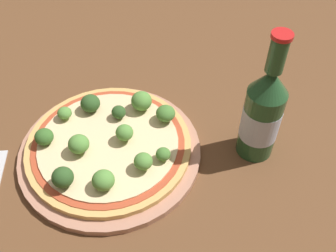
# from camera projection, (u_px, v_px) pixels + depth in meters

# --- Properties ---
(ground_plane) EXTENTS (3.00, 3.00, 0.00)m
(ground_plane) POSITION_uv_depth(u_px,v_px,m) (105.00, 143.00, 0.67)
(ground_plane) COLOR brown
(plate) EXTENTS (0.30, 0.30, 0.01)m
(plate) POSITION_uv_depth(u_px,v_px,m) (112.00, 151.00, 0.65)
(plate) COLOR tan
(plate) RESTS_ON ground_plane
(pizza) EXTENTS (0.27, 0.27, 0.01)m
(pizza) POSITION_uv_depth(u_px,v_px,m) (109.00, 144.00, 0.65)
(pizza) COLOR tan
(pizza) RESTS_ON plate
(broccoli_floret_0) EXTENTS (0.02, 0.02, 0.02)m
(broccoli_floret_0) POSITION_uv_depth(u_px,v_px,m) (163.00, 154.00, 0.61)
(broccoli_floret_0) COLOR #7A9E5B
(broccoli_floret_0) RESTS_ON pizza
(broccoli_floret_1) EXTENTS (0.03, 0.03, 0.03)m
(broccoli_floret_1) POSITION_uv_depth(u_px,v_px,m) (92.00, 103.00, 0.68)
(broccoli_floret_1) COLOR #7A9E5B
(broccoli_floret_1) RESTS_ON pizza
(broccoli_floret_2) EXTENTS (0.03, 0.03, 0.03)m
(broccoli_floret_2) POSITION_uv_depth(u_px,v_px,m) (124.00, 133.00, 0.63)
(broccoli_floret_2) COLOR #7A9E5B
(broccoli_floret_2) RESTS_ON pizza
(broccoli_floret_3) EXTENTS (0.02, 0.02, 0.02)m
(broccoli_floret_3) POSITION_uv_depth(u_px,v_px,m) (65.00, 113.00, 0.67)
(broccoli_floret_3) COLOR #7A9E5B
(broccoli_floret_3) RESTS_ON pizza
(broccoli_floret_4) EXTENTS (0.04, 0.04, 0.04)m
(broccoli_floret_4) POSITION_uv_depth(u_px,v_px,m) (141.00, 101.00, 0.68)
(broccoli_floret_4) COLOR #7A9E5B
(broccoli_floret_4) RESTS_ON pizza
(broccoli_floret_5) EXTENTS (0.03, 0.03, 0.03)m
(broccoli_floret_5) POSITION_uv_depth(u_px,v_px,m) (79.00, 144.00, 0.61)
(broccoli_floret_5) COLOR #7A9E5B
(broccoli_floret_5) RESTS_ON pizza
(broccoli_floret_6) EXTENTS (0.03, 0.03, 0.03)m
(broccoli_floret_6) POSITION_uv_depth(u_px,v_px,m) (143.00, 161.00, 0.59)
(broccoli_floret_6) COLOR #7A9E5B
(broccoli_floret_6) RESTS_ON pizza
(broccoli_floret_7) EXTENTS (0.03, 0.03, 0.03)m
(broccoli_floret_7) POSITION_uv_depth(u_px,v_px,m) (63.00, 177.00, 0.57)
(broccoli_floret_7) COLOR #7A9E5B
(broccoli_floret_7) RESTS_ON pizza
(broccoli_floret_8) EXTENTS (0.03, 0.03, 0.03)m
(broccoli_floret_8) POSITION_uv_depth(u_px,v_px,m) (166.00, 113.00, 0.66)
(broccoli_floret_8) COLOR #7A9E5B
(broccoli_floret_8) RESTS_ON pizza
(broccoli_floret_9) EXTENTS (0.03, 0.03, 0.03)m
(broccoli_floret_9) POSITION_uv_depth(u_px,v_px,m) (103.00, 180.00, 0.57)
(broccoli_floret_9) COLOR #7A9E5B
(broccoli_floret_9) RESTS_ON pizza
(broccoli_floret_10) EXTENTS (0.02, 0.02, 0.02)m
(broccoli_floret_10) POSITION_uv_depth(u_px,v_px,m) (119.00, 112.00, 0.67)
(broccoli_floret_10) COLOR #7A9E5B
(broccoli_floret_10) RESTS_ON pizza
(broccoli_floret_11) EXTENTS (0.03, 0.03, 0.03)m
(broccoli_floret_11) POSITION_uv_depth(u_px,v_px,m) (44.00, 137.00, 0.63)
(broccoli_floret_11) COLOR #7A9E5B
(broccoli_floret_11) RESTS_ON pizza
(beer_bottle) EXTENTS (0.06, 0.06, 0.23)m
(beer_bottle) POSITION_uv_depth(u_px,v_px,m) (262.00, 113.00, 0.60)
(beer_bottle) COLOR #234C28
(beer_bottle) RESTS_ON ground_plane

